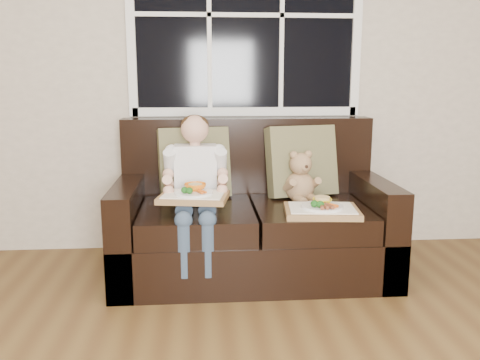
{
  "coord_description": "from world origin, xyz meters",
  "views": [
    {
      "loc": [
        -0.04,
        -1.13,
        1.23
      ],
      "look_at": [
        0.19,
        1.85,
        0.63
      ],
      "focal_mm": 38.0,
      "sensor_mm": 36.0,
      "label": 1
    }
  ],
  "objects": [
    {
      "name": "window_back",
      "position": [
        0.28,
        2.48,
        1.65
      ],
      "size": [
        1.62,
        0.04,
        1.37
      ],
      "color": "black",
      "rests_on": "room_walls"
    },
    {
      "name": "loveseat",
      "position": [
        0.28,
        2.02,
        0.31
      ],
      "size": [
        1.7,
        0.92,
        0.96
      ],
      "color": "black",
      "rests_on": "ground"
    },
    {
      "name": "pillow_left",
      "position": [
        -0.08,
        2.17,
        0.68
      ],
      "size": [
        0.49,
        0.29,
        0.47
      ],
      "rotation": [
        -0.21,
        0.0,
        0.18
      ],
      "color": "brown",
      "rests_on": "loveseat"
    },
    {
      "name": "pillow_right",
      "position": [
        0.63,
        2.17,
        0.68
      ],
      "size": [
        0.5,
        0.31,
        0.48
      ],
      "rotation": [
        -0.21,
        0.0,
        0.23
      ],
      "color": "brown",
      "rests_on": "loveseat"
    },
    {
      "name": "child",
      "position": [
        -0.07,
        1.9,
        0.64
      ],
      "size": [
        0.38,
        0.59,
        0.86
      ],
      "color": "white",
      "rests_on": "loveseat"
    },
    {
      "name": "teddy_bear",
      "position": [
        0.6,
        2.02,
        0.58
      ],
      "size": [
        0.23,
        0.27,
        0.34
      ],
      "rotation": [
        0.0,
        0.0,
        0.24
      ],
      "color": "tan",
      "rests_on": "loveseat"
    },
    {
      "name": "tray_left",
      "position": [
        -0.08,
        1.7,
        0.57
      ],
      "size": [
        0.43,
        0.35,
        0.09
      ],
      "rotation": [
        0.0,
        0.0,
        -0.18
      ],
      "color": "olive",
      "rests_on": "child"
    },
    {
      "name": "tray_right",
      "position": [
        0.66,
        1.68,
        0.48
      ],
      "size": [
        0.46,
        0.37,
        0.1
      ],
      "rotation": [
        0.0,
        0.0,
        -0.11
      ],
      "color": "olive",
      "rests_on": "loveseat"
    }
  ]
}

